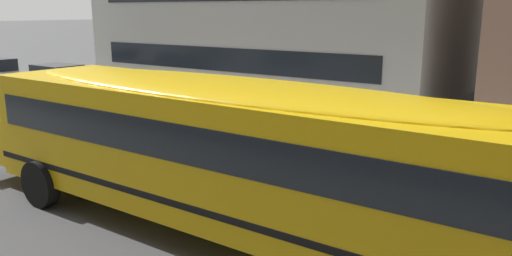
# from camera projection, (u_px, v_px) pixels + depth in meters

# --- Properties ---
(ground_plane) EXTENTS (400.00, 400.00, 0.00)m
(ground_plane) POSITION_uv_depth(u_px,v_px,m) (267.00, 197.00, 11.51)
(ground_plane) COLOR #4C4C4F
(sidewalk_far) EXTENTS (120.00, 3.00, 0.01)m
(sidewalk_far) POSITION_uv_depth(u_px,v_px,m) (392.00, 130.00, 17.95)
(sidewalk_far) COLOR gray
(sidewalk_far) RESTS_ON ground_plane
(lane_centreline) EXTENTS (110.00, 0.16, 0.01)m
(lane_centreline) POSITION_uv_depth(u_px,v_px,m) (267.00, 197.00, 11.50)
(lane_centreline) COLOR silver
(lane_centreline) RESTS_ON ground_plane
(school_bus) EXTENTS (13.23, 3.20, 2.95)m
(school_bus) POSITION_uv_depth(u_px,v_px,m) (223.00, 143.00, 9.33)
(school_bus) COLOR yellow
(school_bus) RESTS_ON ground_plane
(parked_car_black_end_of_row) EXTENTS (3.92, 1.92, 1.64)m
(parked_car_black_end_of_row) POSITION_uv_depth(u_px,v_px,m) (59.00, 81.00, 24.13)
(parked_car_black_end_of_row) COLOR black
(parked_car_black_end_of_row) RESTS_ON ground_plane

